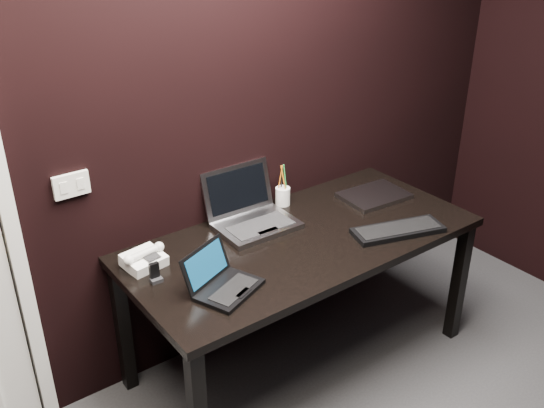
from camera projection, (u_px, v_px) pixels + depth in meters
wall_back at (198, 114)px, 2.74m from camera, size 4.00×0.00×4.00m
wall_switch at (71, 185)px, 2.49m from camera, size 0.15×0.02×0.10m
desk at (302, 251)px, 2.90m from camera, size 1.70×0.80×0.74m
netbook at (223, 282)px, 2.47m from camera, size 0.33×0.32×0.17m
silver_laptop at (252, 215)px, 2.96m from camera, size 0.39×0.35×0.26m
ext_keyboard at (398, 230)px, 2.90m from camera, size 0.47×0.28×0.03m
closed_laptop at (374, 196)px, 3.24m from camera, size 0.36×0.27×0.02m
desk_phone at (144, 259)px, 2.62m from camera, size 0.20×0.17×0.10m
mobile_phone at (155, 275)px, 2.52m from camera, size 0.05×0.04×0.09m
pen_cup at (283, 195)px, 3.15m from camera, size 0.08×0.08×0.22m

